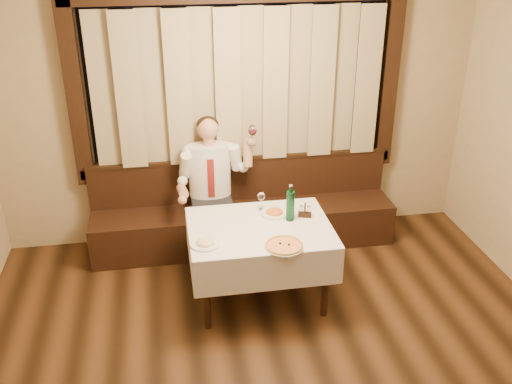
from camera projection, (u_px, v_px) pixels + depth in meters
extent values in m
cube|color=silver|center=(325.00, 20.00, 2.66)|extent=(5.00, 6.00, 0.01)
cube|color=tan|center=(238.00, 112.00, 5.93)|extent=(5.00, 0.01, 2.80)
cube|color=black|center=(238.00, 84.00, 5.78)|extent=(3.00, 0.02, 1.60)
cube|color=orange|center=(171.00, 117.00, 5.79)|extent=(0.50, 0.01, 0.40)
cube|color=black|center=(240.00, 163.00, 6.11)|extent=(3.30, 0.12, 0.10)
cube|color=black|center=(75.00, 93.00, 5.50)|extent=(0.16, 0.12, 1.90)
cube|color=black|center=(389.00, 78.00, 5.99)|extent=(0.16, 0.12, 1.90)
cube|color=#94805F|center=(239.00, 87.00, 5.69)|extent=(2.90, 0.08, 1.55)
cube|color=black|center=(244.00, 225.00, 6.16)|extent=(3.20, 0.60, 0.45)
cube|color=black|center=(240.00, 179.00, 6.17)|extent=(3.20, 0.12, 0.45)
cube|color=black|center=(240.00, 158.00, 6.07)|extent=(3.20, 0.14, 0.04)
cylinder|color=black|center=(207.00, 294.00, 4.82)|extent=(0.06, 0.06, 0.71)
cylinder|color=black|center=(326.00, 282.00, 4.98)|extent=(0.06, 0.06, 0.71)
cylinder|color=black|center=(200.00, 249.00, 5.48)|extent=(0.06, 0.06, 0.71)
cylinder|color=black|center=(305.00, 239.00, 5.64)|extent=(0.06, 0.06, 0.71)
cube|color=black|center=(260.00, 229.00, 5.07)|extent=(1.20, 0.90, 0.04)
cube|color=silver|center=(260.00, 227.00, 5.06)|extent=(1.26, 0.96, 0.01)
cube|color=silver|center=(270.00, 273.00, 4.71)|extent=(1.26, 0.01, 0.35)
cube|color=silver|center=(251.00, 219.00, 5.56)|extent=(1.26, 0.01, 0.35)
cube|color=silver|center=(190.00, 250.00, 5.04)|extent=(0.01, 0.96, 0.35)
cube|color=silver|center=(327.00, 238.00, 5.23)|extent=(0.01, 0.96, 0.35)
cylinder|color=white|center=(284.00, 246.00, 4.74)|extent=(0.33, 0.33, 0.01)
cylinder|color=#D04D1F|center=(284.00, 245.00, 4.73)|extent=(0.31, 0.31, 0.01)
torus|color=#BA8B47|center=(284.00, 245.00, 4.73)|extent=(0.32, 0.32, 0.02)
sphere|color=black|center=(280.00, 244.00, 4.74)|extent=(0.02, 0.02, 0.02)
sphere|color=black|center=(289.00, 245.00, 4.72)|extent=(0.02, 0.02, 0.02)
cylinder|color=white|center=(275.00, 213.00, 5.26)|extent=(0.26, 0.26, 0.02)
ellipsoid|color=#C5421F|center=(275.00, 209.00, 5.24)|extent=(0.16, 0.16, 0.07)
cylinder|color=white|center=(205.00, 244.00, 4.77)|extent=(0.26, 0.26, 0.02)
ellipsoid|color=#CFBC86|center=(205.00, 239.00, 4.75)|extent=(0.16, 0.16, 0.07)
cylinder|color=#12552B|center=(290.00, 206.00, 5.10)|extent=(0.08, 0.08, 0.28)
cylinder|color=#12552B|center=(291.00, 190.00, 5.03)|extent=(0.03, 0.03, 0.07)
cylinder|color=silver|center=(291.00, 186.00, 5.02)|extent=(0.03, 0.03, 0.01)
cylinder|color=white|center=(261.00, 210.00, 5.34)|extent=(0.06, 0.06, 0.01)
cylinder|color=white|center=(261.00, 205.00, 5.31)|extent=(0.01, 0.01, 0.10)
ellipsoid|color=white|center=(261.00, 196.00, 5.27)|extent=(0.07, 0.07, 0.08)
cube|color=black|center=(305.00, 214.00, 5.21)|extent=(0.13, 0.09, 0.04)
cube|color=black|center=(305.00, 208.00, 5.19)|extent=(0.03, 0.06, 0.09)
cylinder|color=white|center=(301.00, 210.00, 5.20)|extent=(0.03, 0.03, 0.07)
cylinder|color=silver|center=(301.00, 206.00, 5.18)|extent=(0.03, 0.03, 0.01)
cylinder|color=white|center=(309.00, 210.00, 5.19)|extent=(0.03, 0.03, 0.07)
cylinder|color=silver|center=(309.00, 207.00, 5.17)|extent=(0.03, 0.03, 0.01)
cube|color=black|center=(212.00, 208.00, 5.86)|extent=(0.41, 0.46, 0.16)
cube|color=black|center=(204.00, 246.00, 5.78)|extent=(0.11, 0.12, 0.45)
cube|color=black|center=(226.00, 244.00, 5.81)|extent=(0.11, 0.12, 0.45)
ellipsoid|color=white|center=(210.00, 170.00, 5.84)|extent=(0.43, 0.27, 0.55)
cube|color=maroon|center=(211.00, 178.00, 5.73)|extent=(0.07, 0.01, 0.41)
cylinder|color=tan|center=(208.00, 141.00, 5.70)|extent=(0.10, 0.10, 0.08)
sphere|color=tan|center=(208.00, 129.00, 5.64)|extent=(0.22, 0.22, 0.22)
ellipsoid|color=black|center=(208.00, 125.00, 5.66)|extent=(0.22, 0.22, 0.17)
sphere|color=white|center=(188.00, 151.00, 5.71)|extent=(0.13, 0.13, 0.13)
sphere|color=white|center=(229.00, 148.00, 5.77)|extent=(0.13, 0.13, 0.13)
sphere|color=tan|center=(182.00, 200.00, 5.47)|extent=(0.09, 0.09, 0.09)
sphere|color=tan|center=(252.00, 141.00, 5.59)|extent=(0.10, 0.10, 0.10)
cylinder|color=white|center=(252.00, 138.00, 5.55)|extent=(0.01, 0.01, 0.11)
ellipsoid|color=white|center=(252.00, 130.00, 5.51)|extent=(0.09, 0.09, 0.11)
ellipsoid|color=#4C070F|center=(252.00, 132.00, 5.52)|extent=(0.07, 0.07, 0.06)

